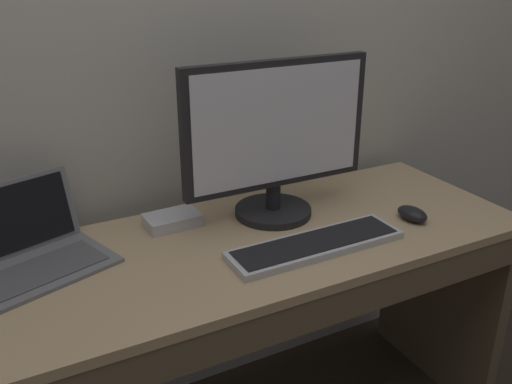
% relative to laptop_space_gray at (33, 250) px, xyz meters
% --- Properties ---
extents(desk, '(1.73, 0.60, 0.77)m').
position_rel_laptop_space_gray_xyz_m(desk, '(0.49, -0.15, -0.27)').
color(desk, tan).
rests_on(desk, ground).
extents(laptop_space_gray, '(0.40, 0.35, 0.20)m').
position_rel_laptop_space_gray_xyz_m(laptop_space_gray, '(0.00, 0.00, 0.00)').
color(laptop_space_gray, slate).
rests_on(laptop_space_gray, desk).
extents(external_monitor, '(0.58, 0.23, 0.47)m').
position_rel_laptop_space_gray_xyz_m(external_monitor, '(0.69, -0.03, 0.20)').
color(external_monitor, black).
rests_on(external_monitor, desk).
extents(wired_keyboard, '(0.50, 0.14, 0.02)m').
position_rel_laptop_space_gray_xyz_m(wired_keyboard, '(0.69, -0.26, -0.03)').
color(wired_keyboard, '#BCBCC1').
rests_on(wired_keyboard, desk).
extents(computer_mouse, '(0.07, 0.11, 0.04)m').
position_rel_laptop_space_gray_xyz_m(computer_mouse, '(1.04, -0.24, -0.02)').
color(computer_mouse, black).
rests_on(computer_mouse, desk).
extents(external_drive_box, '(0.16, 0.11, 0.03)m').
position_rel_laptop_space_gray_xyz_m(external_drive_box, '(0.39, 0.05, -0.03)').
color(external_drive_box, silver).
rests_on(external_drive_box, desk).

